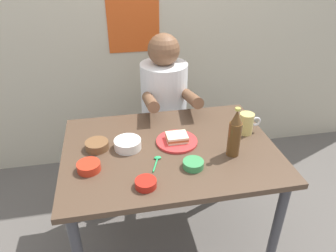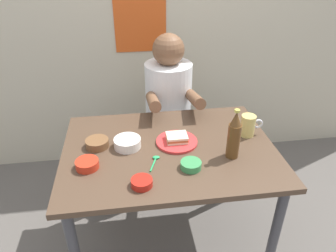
{
  "view_description": "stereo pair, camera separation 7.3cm",
  "coord_description": "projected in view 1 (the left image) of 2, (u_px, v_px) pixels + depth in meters",
  "views": [
    {
      "loc": [
        -0.27,
        -1.33,
        1.67
      ],
      "look_at": [
        0.0,
        0.05,
        0.84
      ],
      "focal_mm": 33.68,
      "sensor_mm": 36.0,
      "label": 1
    },
    {
      "loc": [
        -0.2,
        -1.34,
        1.67
      ],
      "look_at": [
        0.0,
        0.05,
        0.84
      ],
      "focal_mm": 33.68,
      "sensor_mm": 36.0,
      "label": 2
    }
  ],
  "objects": [
    {
      "name": "person_seated",
      "position": [
        164.0,
        93.0,
        2.17
      ],
      "size": [
        0.33,
        0.56,
        0.72
      ],
      "color": "white",
      "rests_on": "stool"
    },
    {
      "name": "rice_bowl_white",
      "position": [
        128.0,
        144.0,
        1.62
      ],
      "size": [
        0.14,
        0.14,
        0.05
      ],
      "color": "silver",
      "rests_on": "dining_table"
    },
    {
      "name": "beer_mug",
      "position": [
        246.0,
        123.0,
        1.74
      ],
      "size": [
        0.13,
        0.08,
        0.12
      ],
      "color": "#D1BC66",
      "rests_on": "dining_table"
    },
    {
      "name": "sandwich",
      "position": [
        177.0,
        137.0,
        1.67
      ],
      "size": [
        0.11,
        0.09,
        0.04
      ],
      "color": "beige",
      "rests_on": "plate_orange"
    },
    {
      "name": "sauce_bowl_chili",
      "position": [
        89.0,
        166.0,
        1.47
      ],
      "size": [
        0.11,
        0.11,
        0.04
      ],
      "color": "red",
      "rests_on": "dining_table"
    },
    {
      "name": "stool",
      "position": [
        164.0,
        142.0,
        2.39
      ],
      "size": [
        0.34,
        0.34,
        0.45
      ],
      "color": "#4C4C51",
      "rests_on": "ground"
    },
    {
      "name": "condiment_bowl_brown",
      "position": [
        97.0,
        145.0,
        1.62
      ],
      "size": [
        0.12,
        0.12,
        0.04
      ],
      "color": "brown",
      "rests_on": "dining_table"
    },
    {
      "name": "spoon",
      "position": [
        157.0,
        160.0,
        1.54
      ],
      "size": [
        0.06,
        0.12,
        0.01
      ],
      "color": "#26A559",
      "rests_on": "dining_table"
    },
    {
      "name": "beer_bottle",
      "position": [
        235.0,
        134.0,
        1.53
      ],
      "size": [
        0.06,
        0.06,
        0.26
      ],
      "color": "#593819",
      "rests_on": "dining_table"
    },
    {
      "name": "plate_orange",
      "position": [
        177.0,
        141.0,
        1.68
      ],
      "size": [
        0.22,
        0.22,
        0.01
      ],
      "primitive_type": "cylinder",
      "color": "red",
      "rests_on": "dining_table"
    },
    {
      "name": "wall_back",
      "position": [
        141.0,
        1.0,
        2.25
      ],
      "size": [
        4.4,
        0.09,
        2.6
      ],
      "color": "#BCB299",
      "rests_on": "ground"
    },
    {
      "name": "dip_bowl_green",
      "position": [
        193.0,
        164.0,
        1.49
      ],
      "size": [
        0.1,
        0.1,
        0.03
      ],
      "color": "#388C4C",
      "rests_on": "dining_table"
    },
    {
      "name": "dining_table",
      "position": [
        170.0,
        162.0,
        1.69
      ],
      "size": [
        1.1,
        0.8,
        0.74
      ],
      "color": "#4C3828",
      "rests_on": "ground"
    },
    {
      "name": "sambal_bowl_red",
      "position": [
        146.0,
        183.0,
        1.37
      ],
      "size": [
        0.1,
        0.1,
        0.03
      ],
      "color": "#B21E14",
      "rests_on": "dining_table"
    },
    {
      "name": "ground_plane",
      "position": [
        169.0,
        242.0,
        2.02
      ],
      "size": [
        6.0,
        6.0,
        0.0
      ],
      "primitive_type": "plane",
      "color": "#59544F"
    }
  ]
}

